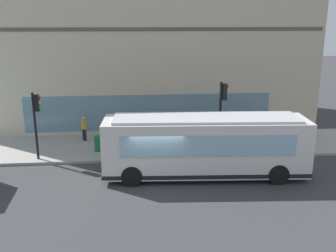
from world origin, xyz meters
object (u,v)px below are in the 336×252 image
(traffic_light_near_corner, at_px, (223,105))
(pedestrian_near_hydrant, at_px, (228,123))
(pedestrian_near_building_entrance, at_px, (84,127))
(fire_hydrant, at_px, (179,147))
(pedestrian_by_light_pole, at_px, (266,130))
(city_bus_nearside, at_px, (205,146))
(pedestrian_walking_along_curb, at_px, (147,141))
(traffic_light_down_block, at_px, (36,113))
(newspaper_vending_box, at_px, (98,143))

(traffic_light_near_corner, height_order, pedestrian_near_hydrant, traffic_light_near_corner)
(pedestrian_near_building_entrance, xyz_separation_m, pedestrian_near_hydrant, (-0.19, -9.25, 0.06))
(fire_hydrant, bearing_deg, pedestrian_by_light_pole, -81.55)
(city_bus_nearside, bearing_deg, pedestrian_walking_along_curb, 45.38)
(traffic_light_down_block, bearing_deg, fire_hydrant, -88.34)
(city_bus_nearside, height_order, pedestrian_walking_along_curb, city_bus_nearside)
(city_bus_nearside, xyz_separation_m, fire_hydrant, (3.02, 0.91, -1.04))
(traffic_light_down_block, xyz_separation_m, pedestrian_by_light_pole, (1.02, -13.13, -1.60))
(traffic_light_down_block, xyz_separation_m, pedestrian_near_building_entrance, (3.15, -2.06, -1.71))
(city_bus_nearside, bearing_deg, newspaper_vending_box, 55.22)
(traffic_light_down_block, xyz_separation_m, newspaper_vending_box, (1.10, -3.10, -2.15))
(city_bus_nearside, bearing_deg, traffic_light_near_corner, -28.99)
(traffic_light_near_corner, bearing_deg, newspaper_vending_box, 79.15)
(pedestrian_walking_along_curb, bearing_deg, city_bus_nearside, -134.62)
(pedestrian_by_light_pole, distance_m, newspaper_vending_box, 10.04)
(city_bus_nearside, xyz_separation_m, pedestrian_walking_along_curb, (2.76, 2.80, -0.53))
(city_bus_nearside, distance_m, pedestrian_by_light_pole, 5.85)
(traffic_light_near_corner, xyz_separation_m, fire_hydrant, (0.47, 2.32, -2.56))
(city_bus_nearside, distance_m, pedestrian_near_building_entrance, 8.94)
(fire_hydrant, xyz_separation_m, pedestrian_near_hydrant, (2.73, -3.51, 0.59))
(fire_hydrant, height_order, pedestrian_near_building_entrance, pedestrian_near_building_entrance)
(city_bus_nearside, distance_m, pedestrian_walking_along_curb, 3.97)
(pedestrian_near_building_entrance, bearing_deg, fire_hydrant, -116.95)
(pedestrian_near_hydrant, distance_m, newspaper_vending_box, 8.43)
(newspaper_vending_box, bearing_deg, city_bus_nearside, -124.78)
(city_bus_nearside, bearing_deg, pedestrian_near_building_entrance, 48.24)
(pedestrian_walking_along_curb, height_order, pedestrian_near_hydrant, pedestrian_near_hydrant)
(pedestrian_by_light_pole, bearing_deg, traffic_light_near_corner, 112.76)
(city_bus_nearside, xyz_separation_m, pedestrian_near_hydrant, (5.75, -2.60, -0.45))
(pedestrian_by_light_pole, distance_m, pedestrian_near_hydrant, 2.66)
(traffic_light_down_block, distance_m, fire_hydrant, 8.12)
(traffic_light_near_corner, height_order, fire_hydrant, traffic_light_near_corner)
(traffic_light_near_corner, distance_m, fire_hydrant, 3.49)
(traffic_light_near_corner, bearing_deg, city_bus_nearside, 151.01)
(city_bus_nearside, bearing_deg, pedestrian_by_light_pole, -49.20)
(traffic_light_near_corner, height_order, pedestrian_by_light_pole, traffic_light_near_corner)
(pedestrian_by_light_pole, height_order, newspaper_vending_box, pedestrian_by_light_pole)
(pedestrian_near_building_entrance, bearing_deg, newspaper_vending_box, -152.98)
(pedestrian_near_hydrant, height_order, newspaper_vending_box, pedestrian_near_hydrant)
(pedestrian_walking_along_curb, relative_size, newspaper_vending_box, 1.71)
(newspaper_vending_box, bearing_deg, pedestrian_near_building_entrance, 27.02)
(city_bus_nearside, relative_size, pedestrian_near_building_entrance, 6.51)
(traffic_light_near_corner, height_order, pedestrian_near_building_entrance, traffic_light_near_corner)
(traffic_light_near_corner, xyz_separation_m, pedestrian_walking_along_curb, (0.21, 4.22, -2.05))
(city_bus_nearside, height_order, traffic_light_near_corner, traffic_light_near_corner)
(traffic_light_near_corner, bearing_deg, traffic_light_down_block, 88.63)
(city_bus_nearside, relative_size, traffic_light_near_corner, 2.42)
(fire_hydrant, bearing_deg, city_bus_nearside, -163.23)
(pedestrian_near_building_entrance, distance_m, pedestrian_near_hydrant, 9.25)
(traffic_light_near_corner, bearing_deg, fire_hydrant, 78.62)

